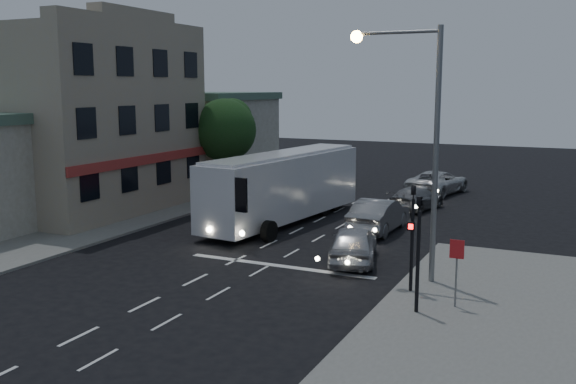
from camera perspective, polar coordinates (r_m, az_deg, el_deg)
The scene contains 15 objects.
ground at distance 24.93m, azimuth -6.96°, elevation -7.15°, with size 120.00×120.00×0.00m, color black.
sidewalk_far at distance 38.86m, azimuth -16.98°, elevation -1.42°, with size 12.00×50.00×0.12m, color slate.
road_markings at distance 27.11m, azimuth -0.90°, elevation -5.71°, with size 8.00×30.55×0.01m.
tour_bus at distance 33.38m, azimuth -0.37°, elevation 0.63°, with size 3.84×12.20×3.68m.
car_suv at distance 26.17m, azimuth 5.82°, elevation -4.60°, with size 1.80×4.48×1.53m, color #BDBDC1.
car_sedan_a at distance 31.78m, azimuth 8.08°, elevation -2.04°, with size 1.74×4.98×1.64m, color gray.
car_sedan_b at distance 37.70m, azimuth 11.31°, elevation -0.58°, with size 1.86×4.58×1.33m, color gray.
car_sedan_c at distance 43.73m, azimuth 13.16°, elevation 0.85°, with size 2.54×5.51×1.53m, color silver.
traffic_signal_main at distance 22.10m, azimuth 11.00°, elevation -2.92°, with size 0.25×0.35×4.10m.
traffic_signal_side at distance 20.06m, azimuth 11.53°, elevation -4.19°, with size 0.18×0.15×4.10m.
regulatory_sign at distance 20.98m, azimuth 14.76°, elevation -6.04°, with size 0.45×0.12×2.20m.
streetlight at distance 23.08m, azimuth 11.52°, elevation 5.89°, with size 3.32×0.44×9.00m.
main_building at distance 38.92m, azimuth -18.40°, elevation 6.10°, with size 10.12×12.00×11.00m.
low_building_north at distance 48.18m, azimuth -8.01°, elevation 4.92°, with size 9.40×9.40×6.50m.
street_tree at distance 41.09m, azimuth -5.64°, elevation 5.75°, with size 4.00×4.00×6.20m.
Camera 1 is at (12.82, -20.19, 7.06)m, focal length 40.00 mm.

